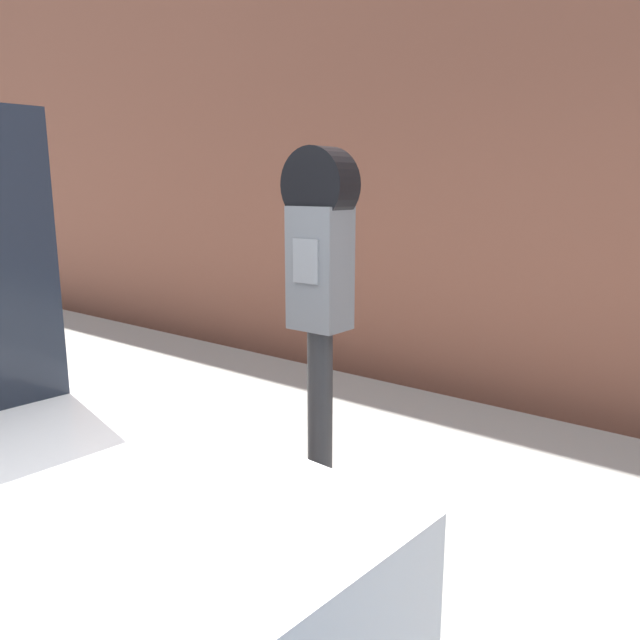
{
  "coord_description": "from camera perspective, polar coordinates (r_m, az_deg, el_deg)",
  "views": [
    {
      "loc": [
        0.79,
        -0.38,
        1.63
      ],
      "look_at": [
        -0.36,
        1.08,
        1.23
      ],
      "focal_mm": 35.0,
      "sensor_mm": 36.0,
      "label": 1
    }
  ],
  "objects": [
    {
      "name": "sidewalk",
      "position": [
        3.12,
        19.33,
        -18.66
      ],
      "size": [
        24.0,
        2.8,
        0.13
      ],
      "color": "#ADAAA3",
      "rests_on": "ground_plane"
    },
    {
      "name": "parking_meter",
      "position": [
        1.91,
        -0.01,
        -0.87
      ],
      "size": [
        0.22,
        0.13,
        1.62
      ],
      "color": "#2D2D30",
      "rests_on": "sidewalk"
    }
  ]
}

